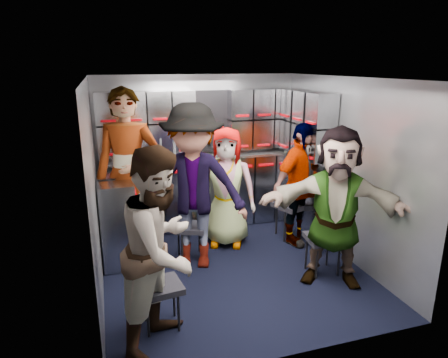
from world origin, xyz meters
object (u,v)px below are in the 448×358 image
object	(u,v)px
jump_seat_mid_right	(292,206)
attendant_standing	(129,175)
jump_seat_near_left	(161,289)
attendant_arc_e	(336,207)
attendant_arc_a	(161,249)
attendant_arc_c	(226,188)
jump_seat_near_right	(324,240)
attendant_arc_d	(299,185)
jump_seat_mid_left	(191,229)
attendant_arc_b	(193,188)
jump_seat_center	(222,212)

from	to	relation	value
jump_seat_mid_right	attendant_standing	size ratio (longest dim) A/B	0.26
jump_seat_near_left	attendant_standing	bearing A→B (deg)	94.59
jump_seat_mid_right	attendant_arc_e	xyz separation A→B (m)	(-0.09, -1.15, 0.40)
attendant_arc_a	attendant_arc_c	xyz separation A→B (m)	(1.05, 1.64, -0.08)
jump_seat_mid_right	jump_seat_near_right	distance (m)	0.97
attendant_arc_d	attendant_arc_e	bearing A→B (deg)	-120.57
jump_seat_near_left	attendant_arc_e	world-z (taller)	attendant_arc_e
jump_seat_mid_right	attendant_standing	bearing A→B (deg)	177.49
attendant_standing	attendant_arc_c	distance (m)	1.20
jump_seat_mid_left	attendant_arc_c	bearing A→B (deg)	25.73
jump_seat_near_right	attendant_arc_a	bearing A→B (deg)	-161.59
jump_seat_near_left	attendant_arc_d	xyz separation A→B (m)	(1.94, 1.22, 0.41)
jump_seat_mid_left	jump_seat_near_right	world-z (taller)	jump_seat_near_right
jump_seat_mid_right	attendant_arc_c	world-z (taller)	attendant_arc_c
jump_seat_mid_right	jump_seat_mid_left	bearing A→B (deg)	-172.22
attendant_arc_b	attendant_arc_c	bearing A→B (deg)	58.75
jump_seat_near_left	attendant_arc_a	world-z (taller)	attendant_arc_a
attendant_arc_d	jump_seat_mid_left	bearing A→B (deg)	155.40
jump_seat_near_left	jump_seat_mid_left	world-z (taller)	jump_seat_near_left
jump_seat_near_left	jump_seat_mid_right	size ratio (longest dim) A/B	0.81
attendant_standing	attendant_arc_a	bearing A→B (deg)	-72.11
jump_seat_mid_right	attendant_standing	xyz separation A→B (m)	(-2.06, 0.09, 0.57)
jump_seat_mid_right	attendant_standing	distance (m)	2.14
attendant_arc_b	attendant_arc_e	xyz separation A→B (m)	(1.31, -0.78, -0.09)
attendant_arc_a	attendant_standing	bearing A→B (deg)	40.66
jump_seat_near_left	attendant_arc_d	bearing A→B (deg)	32.25
jump_seat_center	attendant_arc_e	size ratio (longest dim) A/B	0.25
attendant_arc_b	attendant_arc_e	distance (m)	1.53
jump_seat_center	attendant_arc_e	world-z (taller)	attendant_arc_e
attendant_standing	attendant_arc_e	xyz separation A→B (m)	(1.96, -1.24, -0.17)
attendant_arc_a	attendant_arc_c	world-z (taller)	attendant_arc_a
jump_seat_near_left	attendant_standing	xyz separation A→B (m)	(-0.12, 1.49, 0.63)
jump_seat_near_right	jump_seat_mid_left	bearing A→B (deg)	149.36
jump_seat_mid_left	jump_seat_near_right	size ratio (longest dim) A/B	1.02
attendant_standing	attendant_arc_b	bearing A→B (deg)	-21.52
jump_seat_mid_left	jump_seat_mid_right	size ratio (longest dim) A/B	0.86
jump_seat_center	attendant_arc_c	distance (m)	0.43
jump_seat_center	attendant_arc_e	distance (m)	1.66
attendant_standing	attendant_arc_b	distance (m)	0.80
attendant_arc_a	attendant_arc_b	xyz separation A→B (m)	(0.53, 1.21, 0.09)
attendant_standing	jump_seat_center	bearing A→B (deg)	21.02
jump_seat_center	attendant_arc_b	distance (m)	0.98
jump_seat_near_left	attendant_standing	world-z (taller)	attendant_standing
attendant_arc_a	attendant_arc_b	bearing A→B (deg)	12.82
jump_seat_near_left	attendant_arc_d	world-z (taller)	attendant_arc_d
jump_seat_center	jump_seat_mid_left	bearing A→B (deg)	-140.37
attendant_arc_c	jump_seat_mid_right	bearing A→B (deg)	17.86
attendant_arc_a	attendant_arc_c	bearing A→B (deg)	3.89
jump_seat_near_right	attendant_standing	bearing A→B (deg)	151.67
jump_seat_mid_left	attendant_arc_b	size ratio (longest dim) A/B	0.24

